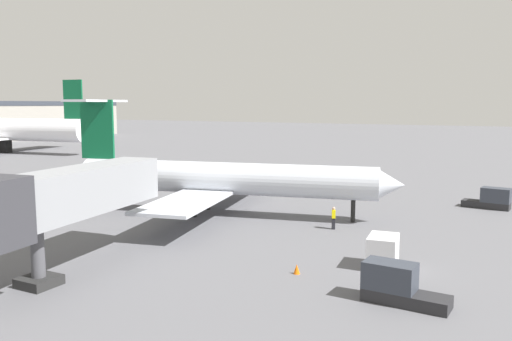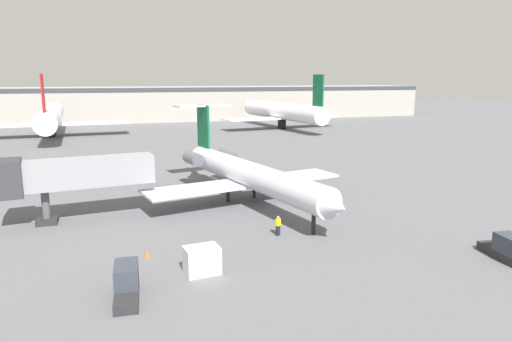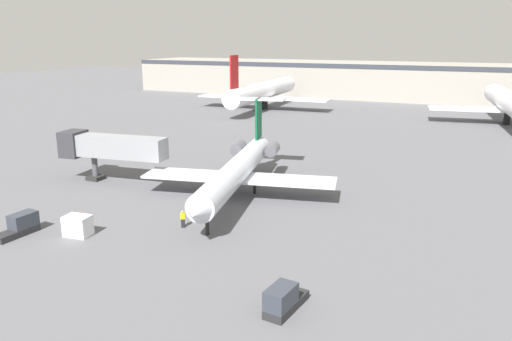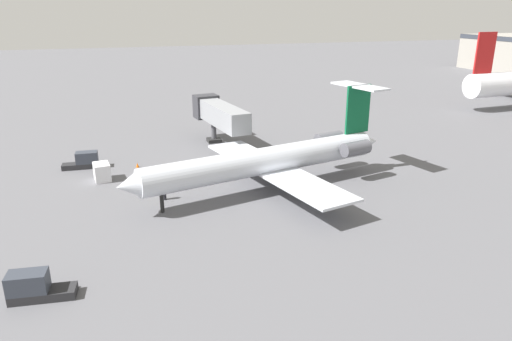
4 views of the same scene
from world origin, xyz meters
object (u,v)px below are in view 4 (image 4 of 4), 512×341
(baggage_tug_lead, at_px, (84,161))
(cargo_container_uld, at_px, (102,172))
(traffic_cone_near, at_px, (137,165))
(ground_crew_marshaller, at_px, (164,191))
(jet_bridge, at_px, (218,113))
(baggage_tug_trailing, at_px, (35,287))
(regional_jet, at_px, (273,159))

(baggage_tug_lead, relative_size, cargo_container_uld, 1.67)
(cargo_container_uld, xyz_separation_m, traffic_cone_near, (-3.31, 3.92, -0.66))
(ground_crew_marshaller, bearing_deg, traffic_cone_near, -171.36)
(jet_bridge, bearing_deg, baggage_tug_trailing, -32.34)
(regional_jet, relative_size, baggage_tug_trailing, 7.15)
(cargo_container_uld, bearing_deg, baggage_tug_trailing, -11.64)
(baggage_tug_lead, relative_size, traffic_cone_near, 7.43)
(jet_bridge, distance_m, ground_crew_marshaller, 19.79)
(jet_bridge, xyz_separation_m, traffic_cone_near, (6.12, -11.23, -4.07))
(ground_crew_marshaller, xyz_separation_m, traffic_cone_near, (-10.83, -1.65, -0.58))
(baggage_tug_lead, bearing_deg, regional_jet, 54.85)
(baggage_tug_trailing, bearing_deg, baggage_tug_lead, 174.54)
(jet_bridge, distance_m, traffic_cone_near, 13.42)
(regional_jet, xyz_separation_m, cargo_container_uld, (-7.98, -16.49, -2.26))
(ground_crew_marshaller, relative_size, baggage_tug_trailing, 0.41)
(jet_bridge, bearing_deg, regional_jet, 4.38)
(ground_crew_marshaller, xyz_separation_m, baggage_tug_trailing, (13.97, -9.99, -0.02))
(ground_crew_marshaller, bearing_deg, baggage_tug_lead, -149.13)
(jet_bridge, xyz_separation_m, ground_crew_marshaller, (16.95, -9.59, -3.49))
(regional_jet, relative_size, baggage_tug_lead, 7.24)
(cargo_container_uld, bearing_deg, regional_jet, 64.17)
(baggage_tug_lead, distance_m, baggage_tug_trailing, 26.58)
(baggage_tug_trailing, bearing_deg, ground_crew_marshaller, 144.43)
(ground_crew_marshaller, relative_size, traffic_cone_near, 3.07)
(ground_crew_marshaller, distance_m, cargo_container_uld, 9.36)
(cargo_container_uld, distance_m, traffic_cone_near, 5.17)
(cargo_container_uld, bearing_deg, ground_crew_marshaller, 36.50)
(ground_crew_marshaller, bearing_deg, baggage_tug_trailing, -35.57)
(baggage_tug_lead, xyz_separation_m, traffic_cone_near, (1.65, 5.82, -0.56))
(regional_jet, distance_m, baggage_tug_trailing, 25.01)
(regional_jet, bearing_deg, cargo_container_uld, -115.83)
(ground_crew_marshaller, bearing_deg, regional_jet, 87.59)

